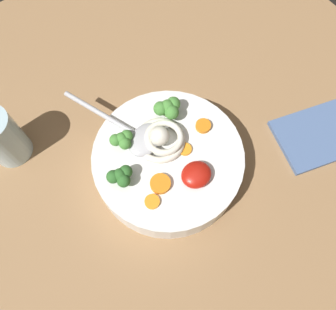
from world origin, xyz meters
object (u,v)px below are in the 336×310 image
object	(u,v)px
soup_bowl	(168,161)
folded_napkin	(320,135)
soup_spoon	(138,135)
drinking_glass	(1,137)
noodle_pile	(161,138)

from	to	relation	value
soup_bowl	folded_napkin	distance (cm)	26.07
soup_bowl	folded_napkin	bearing A→B (deg)	-22.77
soup_bowl	folded_napkin	xyz separation A→B (cm)	(23.95, -10.05, -2.24)
soup_bowl	soup_spoon	size ratio (longest dim) A/B	1.30
soup_spoon	folded_napkin	size ratio (longest dim) A/B	1.19
soup_bowl	drinking_glass	distance (cm)	25.50
noodle_pile	folded_napkin	xyz separation A→B (cm)	(23.50, -12.42, -5.75)
folded_napkin	soup_spoon	bearing A→B (deg)	149.96
soup_bowl	drinking_glass	bearing A→B (deg)	137.46
soup_spoon	drinking_glass	size ratio (longest dim) A/B	1.82
noodle_pile	soup_bowl	bearing A→B (deg)	-100.72
noodle_pile	soup_spoon	xyz separation A→B (cm)	(-2.43, 2.57, -0.23)
soup_bowl	drinking_glass	size ratio (longest dim) A/B	2.38
noodle_pile	folded_napkin	distance (cm)	27.19
drinking_glass	folded_napkin	xyz separation A→B (cm)	(42.67, -27.24, -4.33)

